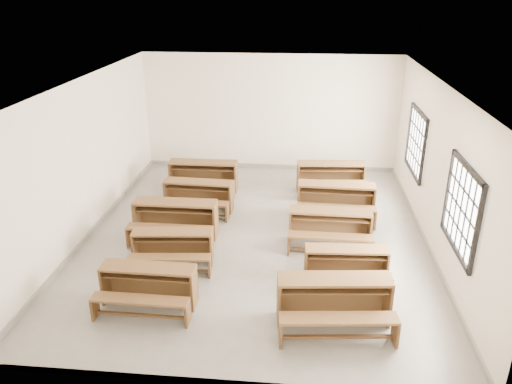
# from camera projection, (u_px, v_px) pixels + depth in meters

# --- Properties ---
(room) EXTENTS (8.50, 8.50, 3.20)m
(room) POSITION_uv_depth(u_px,v_px,m) (261.00, 138.00, 9.65)
(room) COLOR gray
(room) RESTS_ON ground
(desk_set_0) EXTENTS (1.55, 0.83, 0.69)m
(desk_set_0) POSITION_uv_depth(u_px,v_px,m) (148.00, 284.00, 8.09)
(desk_set_0) COLOR brown
(desk_set_0) RESTS_ON ground
(desk_set_1) EXTENTS (1.55, 0.91, 0.67)m
(desk_set_1) POSITION_uv_depth(u_px,v_px,m) (172.00, 246.00, 9.30)
(desk_set_1) COLOR brown
(desk_set_1) RESTS_ON ground
(desk_set_2) EXTENTS (1.72, 0.90, 0.77)m
(desk_set_2) POSITION_uv_depth(u_px,v_px,m) (175.00, 217.00, 10.30)
(desk_set_2) COLOR brown
(desk_set_2) RESTS_ON ground
(desk_set_3) EXTENTS (1.62, 0.90, 0.71)m
(desk_set_3) POSITION_uv_depth(u_px,v_px,m) (198.00, 194.00, 11.51)
(desk_set_3) COLOR brown
(desk_set_3) RESTS_ON ground
(desk_set_4) EXTENTS (1.71, 0.90, 0.77)m
(desk_set_4) POSITION_uv_depth(u_px,v_px,m) (203.00, 174.00, 12.60)
(desk_set_4) COLOR brown
(desk_set_4) RESTS_ON ground
(desk_set_5) EXTENTS (1.81, 1.07, 0.78)m
(desk_set_5) POSITION_uv_depth(u_px,v_px,m) (334.00, 298.00, 7.63)
(desk_set_5) COLOR brown
(desk_set_5) RESTS_ON ground
(desk_set_6) EXTENTS (1.49, 0.83, 0.65)m
(desk_set_6) POSITION_uv_depth(u_px,v_px,m) (346.00, 263.00, 8.74)
(desk_set_6) COLOR brown
(desk_set_6) RESTS_ON ground
(desk_set_7) EXTENTS (1.66, 0.88, 0.74)m
(desk_set_7) POSITION_uv_depth(u_px,v_px,m) (330.00, 225.00, 9.99)
(desk_set_7) COLOR brown
(desk_set_7) RESTS_ON ground
(desk_set_8) EXTENTS (1.74, 0.95, 0.77)m
(desk_set_8) POSITION_uv_depth(u_px,v_px,m) (336.00, 198.00, 11.20)
(desk_set_8) COLOR brown
(desk_set_8) RESTS_ON ground
(desk_set_9) EXTENTS (1.75, 1.01, 0.76)m
(desk_set_9) POSITION_uv_depth(u_px,v_px,m) (331.00, 175.00, 12.56)
(desk_set_9) COLOR brown
(desk_set_9) RESTS_ON ground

